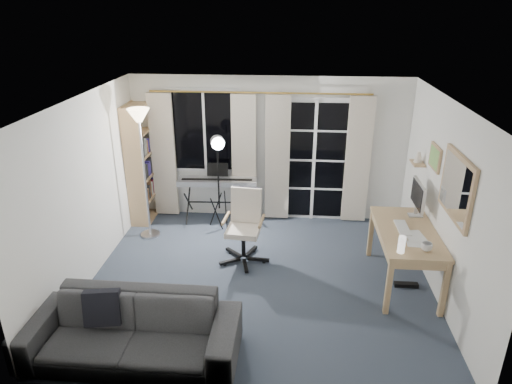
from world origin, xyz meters
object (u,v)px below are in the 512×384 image
(mug, at_px, (427,246))
(sofa, at_px, (129,322))
(keyboard_piano, at_px, (217,182))
(monitor, at_px, (418,196))
(bookshelf, at_px, (141,165))
(desk, at_px, (407,237))
(studio_light, at_px, (218,154))
(torchiere_lamp, at_px, (141,136))
(office_chair, at_px, (245,219))

(mug, xyz_separation_m, sofa, (-3.21, -1.12, -0.40))
(keyboard_piano, bearing_deg, monitor, -24.94)
(bookshelf, xyz_separation_m, desk, (4.00, -1.74, -0.26))
(keyboard_piano, xyz_separation_m, monitor, (2.90, -1.17, 0.35))
(bookshelf, xyz_separation_m, studio_light, (1.38, -0.42, 0.36))
(desk, xyz_separation_m, mug, (0.10, -0.50, 0.16))
(bookshelf, relative_size, sofa, 0.89)
(torchiere_lamp, xyz_separation_m, office_chair, (1.58, -0.54, -1.03))
(bookshelf, height_order, desk, bookshelf)
(studio_light, bearing_deg, torchiere_lamp, 177.93)
(desk, distance_m, monitor, 0.63)
(bookshelf, bearing_deg, studio_light, -17.69)
(torchiere_lamp, xyz_separation_m, studio_light, (1.09, 0.29, -0.34))
(monitor, height_order, sofa, monitor)
(bookshelf, xyz_separation_m, keyboard_piano, (1.30, -0.11, -0.23))
(desk, bearing_deg, studio_light, 153.38)
(bookshelf, distance_m, monitor, 4.40)
(sofa, bearing_deg, office_chair, 65.75)
(keyboard_piano, height_order, office_chair, office_chair)
(desk, height_order, monitor, monitor)
(sofa, bearing_deg, desk, 28.10)
(desk, relative_size, monitor, 2.59)
(monitor, relative_size, mug, 4.39)
(torchiere_lamp, xyz_separation_m, keyboard_piano, (1.01, 0.59, -0.93))
(studio_light, distance_m, mug, 3.31)
(bookshelf, distance_m, desk, 4.37)
(mug, bearing_deg, office_chair, 156.04)
(office_chair, bearing_deg, sofa, -109.08)
(bookshelf, distance_m, torchiere_lamp, 1.04)
(studio_light, relative_size, office_chair, 1.55)
(office_chair, bearing_deg, monitor, 4.64)
(torchiere_lamp, distance_m, sofa, 2.98)
(office_chair, relative_size, desk, 0.72)
(torchiere_lamp, distance_m, monitor, 4.00)
(bookshelf, height_order, office_chair, bookshelf)
(monitor, xyz_separation_m, sofa, (-3.30, -2.07, -0.63))
(studio_light, distance_m, office_chair, 1.18)
(torchiere_lamp, distance_m, mug, 4.19)
(torchiere_lamp, distance_m, desk, 3.97)
(office_chair, height_order, sofa, office_chair)
(desk, bearing_deg, bookshelf, 156.50)
(keyboard_piano, height_order, monitor, monitor)
(keyboard_piano, bearing_deg, office_chair, -65.94)
(studio_light, bearing_deg, monitor, -33.88)
(bookshelf, relative_size, keyboard_piano, 1.51)
(bookshelf, relative_size, studio_light, 1.22)
(desk, distance_m, sofa, 3.51)
(studio_light, height_order, mug, studio_light)
(torchiere_lamp, bearing_deg, studio_light, 14.81)
(bookshelf, bearing_deg, keyboard_piano, -5.68)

